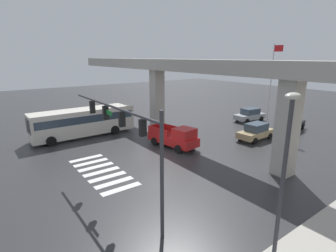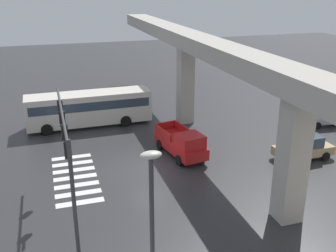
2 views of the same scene
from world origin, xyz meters
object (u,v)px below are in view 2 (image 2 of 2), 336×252
(pickup_truck, at_px, (182,144))
(city_bus, at_px, (89,107))
(street_lamp_near_corner, at_px, (152,225))
(sedan_silver, at_px, (327,116))
(sedan_tan, at_px, (304,147))
(traffic_signal_mast, at_px, (66,141))

(pickup_truck, distance_m, city_bus, 10.41)
(street_lamp_near_corner, bearing_deg, sedan_silver, 129.03)
(sedan_tan, xyz_separation_m, street_lamp_near_corner, (11.26, -14.39, 3.70))
(pickup_truck, height_order, traffic_signal_mast, traffic_signal_mast)
(city_bus, height_order, traffic_signal_mast, traffic_signal_mast)
(traffic_signal_mast, relative_size, street_lamp_near_corner, 1.50)
(sedan_tan, distance_m, street_lamp_near_corner, 18.64)
(street_lamp_near_corner, bearing_deg, city_bus, 179.02)
(pickup_truck, bearing_deg, traffic_signal_mast, -53.62)
(sedan_silver, height_order, traffic_signal_mast, traffic_signal_mast)
(sedan_tan, relative_size, traffic_signal_mast, 0.40)
(pickup_truck, distance_m, sedan_tan, 8.82)
(city_bus, distance_m, sedan_tan, 18.24)
(street_lamp_near_corner, bearing_deg, traffic_signal_mast, -164.07)
(sedan_tan, height_order, sedan_silver, same)
(pickup_truck, height_order, city_bus, city_bus)
(sedan_tan, height_order, traffic_signal_mast, traffic_signal_mast)
(city_bus, bearing_deg, sedan_tan, 50.19)
(city_bus, relative_size, sedan_tan, 2.49)
(pickup_truck, xyz_separation_m, traffic_signal_mast, (6.18, -8.38, 3.69))
(traffic_signal_mast, bearing_deg, pickup_truck, 126.38)
(sedan_tan, bearing_deg, city_bus, -129.81)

